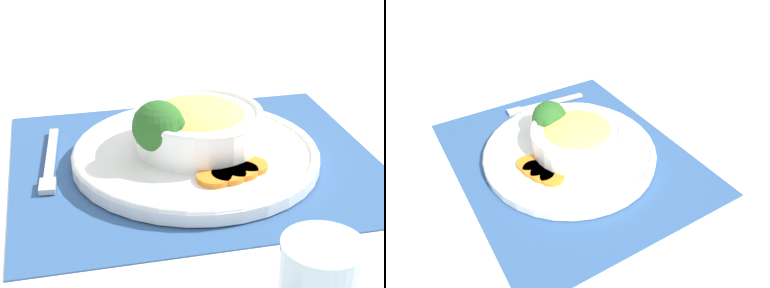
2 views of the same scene
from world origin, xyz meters
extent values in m
plane|color=white|center=(0.00, 0.00, 0.00)|extent=(4.00, 4.00, 0.00)
cube|color=#2D5184|center=(0.00, 0.00, 0.00)|extent=(0.52, 0.45, 0.00)
cylinder|color=white|center=(0.00, 0.00, 0.01)|extent=(0.33, 0.33, 0.02)
torus|color=white|center=(0.00, 0.00, 0.02)|extent=(0.32, 0.32, 0.01)
cylinder|color=white|center=(-0.01, -0.01, 0.04)|extent=(0.17, 0.17, 0.05)
torus|color=white|center=(-0.01, -0.01, 0.07)|extent=(0.17, 0.17, 0.01)
ellipsoid|color=#E0B75B|center=(-0.01, -0.01, 0.06)|extent=(0.14, 0.14, 0.05)
cylinder|color=#759E51|center=(0.05, 0.02, 0.03)|extent=(0.03, 0.03, 0.02)
sphere|color=#286023|center=(0.05, 0.02, 0.07)|extent=(0.07, 0.07, 0.07)
sphere|color=#286023|center=(0.03, 0.03, 0.07)|extent=(0.03, 0.03, 0.03)
sphere|color=#286023|center=(0.07, 0.01, 0.07)|extent=(0.03, 0.03, 0.03)
cylinder|color=orange|center=(-0.01, 0.09, 0.02)|extent=(0.04, 0.04, 0.01)
cylinder|color=orange|center=(-0.03, 0.08, 0.02)|extent=(0.04, 0.04, 0.01)
cylinder|color=orange|center=(-0.05, 0.07, 0.02)|extent=(0.04, 0.04, 0.01)
cylinder|color=orange|center=(-0.06, 0.06, 0.02)|extent=(0.04, 0.04, 0.01)
cylinder|color=silver|center=(-0.06, 0.33, 0.05)|extent=(0.07, 0.07, 0.09)
cube|color=#B7B7BC|center=(0.19, -0.03, 0.01)|extent=(0.01, 0.18, 0.01)
cube|color=#B7B7BC|center=(0.19, 0.05, 0.01)|extent=(0.02, 0.03, 0.01)
camera|label=1|loc=(0.11, 0.75, 0.39)|focal=60.00mm
camera|label=2|loc=(-0.51, 0.22, 0.46)|focal=35.00mm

